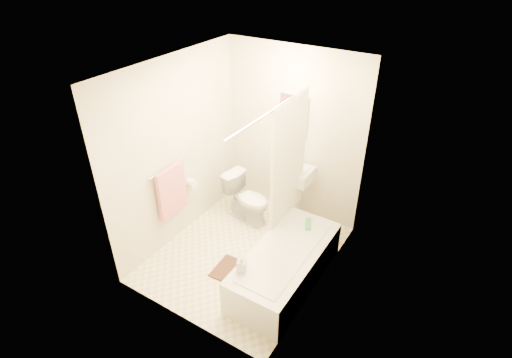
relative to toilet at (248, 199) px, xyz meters
The scene contains 17 objects.
floor 0.82m from the toilet, 59.23° to the right, with size 2.40×2.40×0.00m, color beige.
ceiling 2.19m from the toilet, 59.23° to the right, with size 2.40×2.40×0.00m, color white.
wall_back 1.10m from the toilet, 55.93° to the left, with size 2.00×0.02×2.40m, color beige.
wall_left 1.24m from the toilet, 134.18° to the right, with size 0.02×2.40×2.40m, color beige.
wall_right 1.75m from the toilet, 24.82° to the right, with size 0.02×2.40×2.40m, color beige.
mirror 1.34m from the toilet, 54.96° to the left, with size 0.40×0.03×0.55m, color white.
curtain_rod 1.87m from the toilet, 38.36° to the right, with size 0.03×0.03×1.70m, color silver.
shower_curtain 1.12m from the toilet, 11.48° to the right, with size 0.04×0.80×1.55m, color silver.
towel_bar 1.31m from the toilet, 123.15° to the right, with size 0.02×0.02×0.60m, color silver.
towel 1.13m from the toilet, 121.77° to the right, with size 0.06×0.45×0.66m, color #CC7266.
toilet_paper 0.84m from the toilet, 136.71° to the right, with size 0.12×0.12×0.11m, color white.
toilet is the anchor object (origin of this frame).
sink 0.65m from the toilet, 29.37° to the left, with size 0.48×0.39×0.94m, color white, non-canonical shape.
bathtub 1.30m from the toilet, 37.28° to the right, with size 0.70×1.61×0.45m, color silver, non-canonical shape.
bath_mat 1.15m from the toilet, 64.14° to the right, with size 0.56×0.42×0.02m, color #522D23.
soap_bottle 1.53m from the toilet, 59.43° to the right, with size 0.10×0.10×0.21m, color white.
scrub_brush 1.07m from the toilet, 12.19° to the right, with size 0.06×0.22×0.04m, color #37A359.
Camera 1 is at (2.16, -3.22, 3.53)m, focal length 28.00 mm.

